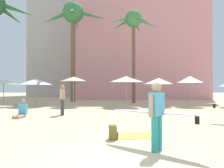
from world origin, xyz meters
name	(u,v)px	position (x,y,z in m)	size (l,w,h in m)	color
ground	(126,157)	(0.00, 0.00, 0.00)	(120.00, 120.00, 0.00)	beige
hotel_pink	(138,42)	(3.71, 27.67, 8.17)	(17.26, 10.19, 16.34)	pink
hotel_tower_gray	(75,1)	(-7.08, 37.13, 17.85)	(14.33, 10.04, 35.71)	#BCB7AD
palm_tree_far_left	(73,20)	(-4.27, 18.71, 8.72)	(6.93, 6.95, 10.60)	brown
palm_tree_left	(134,25)	(1.94, 16.94, 7.67)	(4.95, 4.84, 9.13)	brown
cafe_umbrella_0	(126,79)	(0.89, 12.47, 2.17)	(2.70, 2.70, 2.40)	gray
cafe_umbrella_1	(190,80)	(6.04, 12.93, 2.16)	(2.09, 2.09, 2.43)	gray
cafe_umbrella_2	(74,79)	(-3.28, 12.99, 2.20)	(2.13, 2.13, 2.39)	gray
cafe_umbrella_4	(4,82)	(-8.88, 13.02, 1.96)	(2.48, 2.48, 2.15)	gray
cafe_umbrella_5	(36,82)	(-6.43, 13.37, 2.00)	(2.72, 2.72, 2.26)	gray
cafe_umbrella_6	(158,81)	(3.58, 13.29, 2.04)	(2.42, 2.42, 2.29)	gray
beach_towel	(133,136)	(0.36, 2.14, 0.01)	(1.55, 0.94, 0.01)	#F4CC4C
backpack	(113,133)	(-0.27, 1.66, 0.20)	(0.28, 0.33, 0.42)	brown
person_mid_left	(21,111)	(-4.90, 6.59, 0.33)	(0.45, 0.96, 0.93)	tan
person_mid_center	(156,113)	(0.77, 0.57, 0.90)	(2.27, 2.04, 1.66)	teal
person_mid_right	(62,99)	(-2.98, 7.41, 0.92)	(0.35, 0.60, 1.67)	#3D3D42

